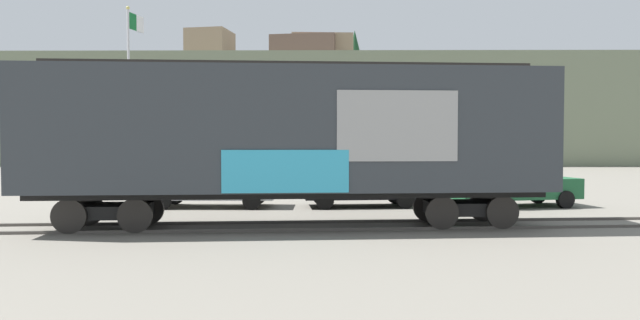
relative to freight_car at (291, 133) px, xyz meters
name	(u,v)px	position (x,y,z in m)	size (l,w,h in m)	color
ground_plane	(252,227)	(-1.12, 0.00, -2.66)	(260.00, 260.00, 0.00)	slate
track	(326,225)	(0.99, 0.08, -2.62)	(59.93, 6.28, 0.08)	#4C4742
freight_car	(291,133)	(0.00, 0.00, 0.00)	(14.55, 4.03, 4.65)	#33383D
flagpole	(131,74)	(-8.87, 12.64, 3.15)	(0.44, 1.45, 9.20)	silver
hillside	(309,117)	(-1.14, 57.45, 2.85)	(152.61, 40.97, 15.53)	slate
parked_car_silver	(210,185)	(-3.28, 4.79, -1.85)	(4.67, 1.90, 1.63)	#B7BABF
parked_car_black	(360,185)	(2.27, 4.99, -1.87)	(4.44, 2.19, 1.60)	black
parked_car_green	(511,183)	(7.85, 4.96, -1.78)	(4.95, 2.74, 1.80)	#1E5933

